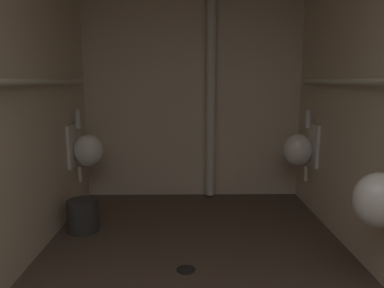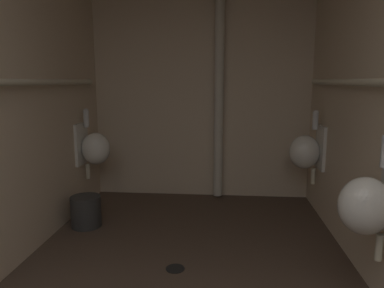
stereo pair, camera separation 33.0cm
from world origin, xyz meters
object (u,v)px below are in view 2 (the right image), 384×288
(urinal_right_mid, at_px, (369,204))
(urinal_left_mid, at_px, (94,148))
(waste_bin, at_px, (86,211))
(standpipe_back_wall, at_px, (219,89))
(urinal_right_far, at_px, (307,151))
(floor_drain, at_px, (175,268))

(urinal_right_mid, bearing_deg, urinal_left_mid, 144.13)
(waste_bin, bearing_deg, standpipe_back_wall, 38.64)
(urinal_right_far, bearing_deg, waste_bin, -166.53)
(urinal_left_mid, distance_m, urinal_right_mid, 2.73)
(urinal_left_mid, xyz_separation_m, standpipe_back_wall, (1.31, 0.48, 0.61))
(urinal_right_mid, distance_m, floor_drain, 1.41)
(urinal_right_mid, bearing_deg, urinal_right_far, 90.00)
(floor_drain, bearing_deg, urinal_left_mid, 130.08)
(urinal_right_mid, bearing_deg, floor_drain, 162.34)
(urinal_left_mid, height_order, standpipe_back_wall, standpipe_back_wall)
(urinal_left_mid, distance_m, standpipe_back_wall, 1.52)
(urinal_right_mid, height_order, waste_bin, urinal_right_mid)
(standpipe_back_wall, bearing_deg, waste_bin, -141.36)
(urinal_left_mid, height_order, waste_bin, urinal_left_mid)
(floor_drain, xyz_separation_m, waste_bin, (-0.95, 0.72, 0.14))
(urinal_left_mid, height_order, floor_drain, urinal_left_mid)
(urinal_right_mid, relative_size, waste_bin, 2.59)
(urinal_right_mid, distance_m, standpipe_back_wall, 2.34)
(standpipe_back_wall, relative_size, waste_bin, 8.56)
(floor_drain, distance_m, waste_bin, 1.20)
(urinal_right_far, xyz_separation_m, standpipe_back_wall, (-0.90, 0.47, 0.61))
(standpipe_back_wall, distance_m, floor_drain, 2.14)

